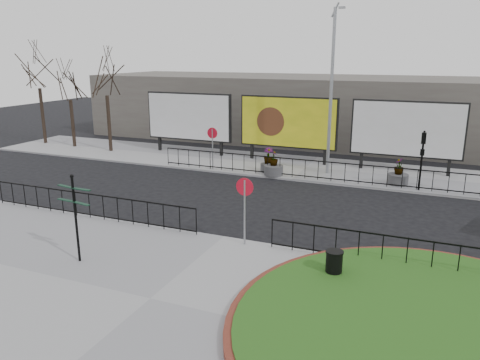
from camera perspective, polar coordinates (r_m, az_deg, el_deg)
The scene contains 24 objects.
ground at distance 17.76m, azimuth -1.97°, elevation -7.22°, with size 90.00×90.00×0.00m, color black.
pavement_near at distance 13.80m, azimuth -10.87°, elevation -14.20°, with size 30.00×10.00×0.12m, color gray.
pavement_far at distance 28.58m, azimuth 8.05°, elevation 1.47°, with size 44.00×6.00×0.12m, color gray.
brick_edge at distance 12.76m, azimuth 23.11°, elevation -17.12°, with size 10.40×10.40×0.18m, color brown.
grass_lawn at distance 12.75m, azimuth 23.12°, elevation -17.04°, with size 10.00×10.00×0.22m, color #194712.
railing_near_left at distance 20.40m, azimuth -17.89°, elevation -2.96°, with size 10.00×0.10×1.10m, color black, non-canonical shape.
railing_near_right at distance 15.85m, azimuth 19.69°, elevation -8.40°, with size 9.00×0.10×1.10m, color black, non-canonical shape.
railing_far at distance 25.66m, azimuth 8.72°, elevation 1.27°, with size 18.00×0.10×1.10m, color black, non-canonical shape.
speed_sign_far at distance 27.49m, azimuth -3.38°, elevation 5.01°, with size 0.64×0.07×2.47m.
speed_sign_near at distance 16.40m, azimuth 0.58°, elevation -2.03°, with size 0.64×0.07×2.47m.
billboard_left at distance 32.11m, azimuth -6.27°, elevation 7.65°, with size 6.20×0.31×4.10m.
billboard_mid at distance 29.42m, azimuth 5.87°, elevation 6.97°, with size 6.20×0.31×4.10m.
billboard_right at distance 28.24m, azimuth 19.66°, elevation 5.83°, with size 6.20×0.31×4.10m.
lamp_post at distance 26.54m, azimuth 11.07°, elevation 10.73°, with size 0.74×0.18×9.23m.
signal_pole_a at distance 24.71m, azimuth 21.35°, elevation 3.25°, with size 0.22×0.26×3.00m.
tree_left at distance 33.81m, azimuth -15.86°, elevation 9.29°, with size 2.00×2.00×7.00m, color #2D2119, non-canonical shape.
tree_mid at distance 36.33m, azimuth -19.92°, elevation 8.71°, with size 2.00×2.00×6.20m, color #2D2119, non-canonical shape.
tree_far at distance 38.49m, azimuth -23.17°, elevation 9.69°, with size 2.00×2.00×7.50m, color #2D2119, non-canonical shape.
building_backdrop at distance 37.79m, azimuth 12.10°, elevation 8.39°, with size 40.00×10.00×5.00m, color #5D5A51.
fingerpost_sign at distance 15.98m, azimuth -19.48°, elevation -3.42°, with size 1.39×0.37×2.97m.
litter_bin at distance 14.70m, azimuth 11.39°, elevation -10.08°, with size 0.54×0.54×0.90m.
planter_a at distance 27.11m, azimuth 3.46°, elevation 2.12°, with size 0.90×0.90×1.41m.
planter_b at distance 26.36m, azimuth 4.12°, elevation 1.54°, with size 1.07×1.07×1.40m.
planter_c at distance 25.79m, azimuth 18.72°, elevation 0.47°, with size 1.06×1.06×1.41m.
Camera 1 is at (6.86, -14.92, 6.78)m, focal length 35.00 mm.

